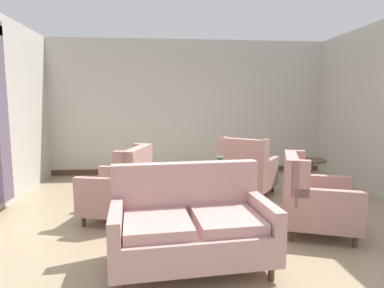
% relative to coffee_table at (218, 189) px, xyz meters
% --- Properties ---
extents(ground, '(8.97, 8.97, 0.00)m').
position_rel_coffee_table_xyz_m(ground, '(-0.16, -0.23, -0.42)').
color(ground, '#9E896B').
extents(wall_back, '(6.28, 0.08, 2.95)m').
position_rel_coffee_table_xyz_m(wall_back, '(-0.16, 2.98, 1.06)').
color(wall_back, '#BCB7AD').
rests_on(wall_back, ground).
extents(baseboard_back, '(6.12, 0.03, 0.12)m').
position_rel_coffee_table_xyz_m(baseboard_back, '(-0.16, 2.92, -0.36)').
color(baseboard_back, '#4C3323').
rests_on(baseboard_back, ground).
extents(coffee_table, '(0.93, 0.93, 0.50)m').
position_rel_coffee_table_xyz_m(coffee_table, '(0.00, 0.00, 0.00)').
color(coffee_table, '#4C3323').
rests_on(coffee_table, ground).
extents(porcelain_vase, '(0.19, 0.19, 0.38)m').
position_rel_coffee_table_xyz_m(porcelain_vase, '(0.01, -0.06, 0.24)').
color(porcelain_vase, '#4C7A66').
rests_on(porcelain_vase, coffee_table).
extents(settee, '(1.60, 0.99, 0.98)m').
position_rel_coffee_table_xyz_m(settee, '(-0.49, -1.27, -0.01)').
color(settee, tan).
rests_on(settee, ground).
extents(armchair_near_window, '(1.15, 1.15, 1.01)m').
position_rel_coffee_table_xyz_m(armchair_near_window, '(0.69, 1.10, 0.01)').
color(armchair_near_window, tan).
rests_on(armchair_near_window, ground).
extents(armchair_far_left, '(1.08, 1.08, 0.96)m').
position_rel_coffee_table_xyz_m(armchair_far_left, '(1.08, -0.57, -0.00)').
color(armchair_far_left, tan).
rests_on(armchair_far_left, ground).
extents(armchair_beside_settee, '(0.98, 0.99, 1.01)m').
position_rel_coffee_table_xyz_m(armchair_beside_settee, '(-1.32, 0.08, 0.02)').
color(armchair_beside_settee, tan).
rests_on(armchair_beside_settee, ground).
extents(side_table, '(0.47, 0.47, 0.69)m').
position_rel_coffee_table_xyz_m(side_table, '(1.61, 0.63, -0.00)').
color(side_table, '#4C3323').
rests_on(side_table, ground).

